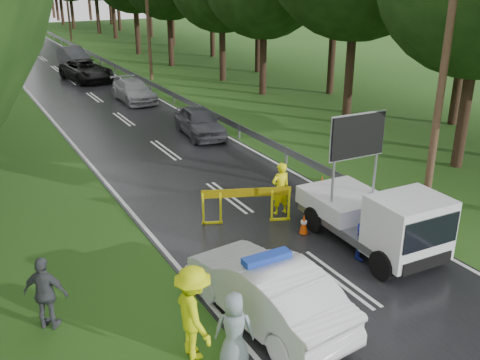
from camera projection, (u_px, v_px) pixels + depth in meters
ground at (338, 279)px, 13.64m from camera, size 160.00×160.00×0.00m
road at (73, 81)px, 38.12m from camera, size 7.00×140.00×0.02m
guardrail at (124, 70)px, 39.31m from camera, size 0.12×60.06×0.70m
utility_pole_near at (446, 54)px, 15.76m from camera, size 1.40×0.24×10.00m
utility_pole_mid at (147, 6)px, 36.98m from camera, size 1.40×0.24×10.00m
police_sedan at (266, 290)px, 11.81m from camera, size 2.06×4.68×1.64m
work_truck at (379, 218)px, 14.74m from camera, size 2.18×4.64×3.64m
barrier at (246, 197)px, 16.40m from camera, size 2.59×1.10×1.15m
officer at (280, 189)px, 17.01m from camera, size 0.65×0.44×1.75m
civilian at (372, 226)px, 14.36m from camera, size 1.09×0.95×1.90m
bystander_left at (194, 313)px, 10.59m from camera, size 0.79×1.33×2.03m
bystander_mid at (46, 293)px, 11.50m from camera, size 1.06×0.95×1.72m
bystander_right at (234, 330)px, 10.42m from camera, size 0.94×0.84×1.61m
queue_car_first at (200, 122)px, 25.32m from camera, size 2.03×4.18×1.37m
queue_car_second at (134, 91)px, 32.08m from camera, size 1.82×4.42×1.28m
queue_car_third at (86, 70)px, 38.10m from camera, size 3.16×5.61×1.48m
queue_car_fourth at (73, 56)px, 44.75m from camera, size 1.90×4.59×1.48m
cone_center at (306, 276)px, 13.05m from camera, size 0.37×0.37×0.79m
cone_far at (304, 224)px, 15.88m from camera, size 0.31×0.31×0.65m
cone_left_mid at (232, 273)px, 13.23m from camera, size 0.36×0.36×0.76m
cone_right at (322, 187)px, 18.45m from camera, size 0.38×0.38×0.80m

